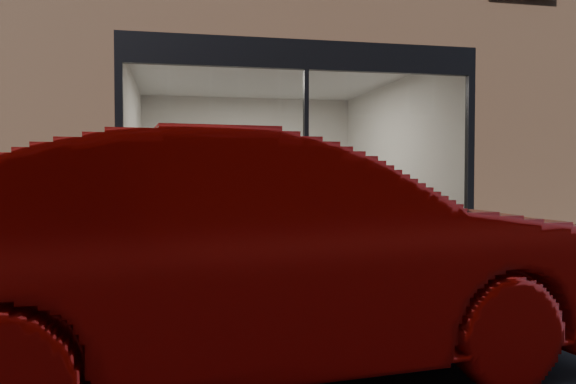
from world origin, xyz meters
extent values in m
plane|color=black|center=(0.00, 0.00, 0.00)|extent=(120.00, 120.00, 0.00)
cube|color=gray|center=(0.00, 1.00, 0.01)|extent=(40.00, 2.00, 0.01)
cube|color=gray|center=(0.00, -0.05, 0.06)|extent=(40.00, 0.10, 0.12)
cube|color=brown|center=(-3.75, 8.00, 1.60)|extent=(2.50, 12.00, 3.20)
cube|color=brown|center=(3.75, 8.00, 1.60)|extent=(2.50, 12.00, 3.20)
cube|color=brown|center=(0.00, 11.00, 1.60)|extent=(5.00, 6.00, 3.20)
plane|color=#2D2D30|center=(0.00, 5.00, 0.02)|extent=(6.00, 6.00, 0.00)
plane|color=white|center=(0.00, 5.00, 3.19)|extent=(6.00, 6.00, 0.00)
plane|color=silver|center=(0.00, 7.99, 1.60)|extent=(5.00, 0.00, 5.00)
plane|color=silver|center=(-2.49, 5.00, 1.60)|extent=(0.00, 6.00, 6.00)
plane|color=silver|center=(2.49, 5.00, 1.60)|extent=(0.00, 6.00, 6.00)
cube|color=black|center=(0.00, 2.05, 0.15)|extent=(5.00, 0.10, 0.30)
cube|color=black|center=(0.00, 2.05, 3.00)|extent=(5.00, 0.10, 0.40)
cube|color=black|center=(0.00, 2.05, 1.55)|extent=(0.06, 0.10, 2.50)
plane|color=white|center=(0.00, 2.02, 1.55)|extent=(4.80, 0.00, 4.80)
cube|color=#331412|center=(0.00, 2.45, 0.23)|extent=(4.00, 0.55, 0.45)
imported|color=#A1AED4|center=(-0.04, 2.66, 0.79)|extent=(0.69, 0.59, 1.59)
cube|color=#332113|center=(-0.91, 3.71, 0.74)|extent=(0.90, 0.90, 0.04)
cube|color=#332113|center=(1.87, 3.42, 0.74)|extent=(0.90, 0.90, 0.04)
cube|color=#332113|center=(0.73, 4.50, 0.24)|extent=(0.57, 0.57, 0.04)
cube|color=white|center=(-2.45, 4.68, 1.58)|extent=(0.02, 0.57, 0.75)
imported|color=#AA0804|center=(-1.20, -1.60, 0.83)|extent=(5.18, 2.29, 1.65)
camera|label=1|loc=(-1.78, -5.42, 1.40)|focal=35.00mm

